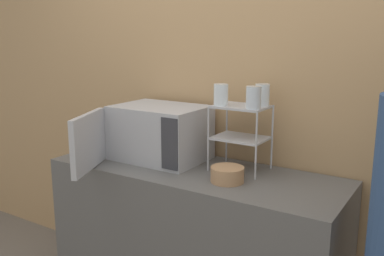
{
  "coord_description": "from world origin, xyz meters",
  "views": [
    {
      "loc": [
        1.2,
        -1.6,
        1.62
      ],
      "look_at": [
        -0.03,
        0.32,
        1.12
      ],
      "focal_mm": 40.0,
      "sensor_mm": 36.0,
      "label": 1
    }
  ],
  "objects_px": {
    "microwave": "(157,133)",
    "dish_rack": "(241,124)",
    "glass_front_left": "(221,95)",
    "glass_front_right": "(253,98)",
    "glass_back_right": "(262,95)",
    "bowl": "(227,175)"
  },
  "relations": [
    {
      "from": "glass_back_right",
      "to": "glass_front_right",
      "type": "xyz_separation_m",
      "value": [
        0.01,
        -0.12,
        0.0
      ]
    },
    {
      "from": "glass_back_right",
      "to": "glass_front_right",
      "type": "bearing_deg",
      "value": -87.47
    },
    {
      "from": "dish_rack",
      "to": "bowl",
      "type": "distance_m",
      "value": 0.31
    },
    {
      "from": "glass_back_right",
      "to": "glass_front_left",
      "type": "bearing_deg",
      "value": -146.96
    },
    {
      "from": "microwave",
      "to": "glass_back_right",
      "type": "bearing_deg",
      "value": 13.95
    },
    {
      "from": "microwave",
      "to": "glass_front_right",
      "type": "xyz_separation_m",
      "value": [
        0.6,
        0.02,
        0.25
      ]
    },
    {
      "from": "microwave",
      "to": "bowl",
      "type": "distance_m",
      "value": 0.57
    },
    {
      "from": "dish_rack",
      "to": "glass_front_right",
      "type": "distance_m",
      "value": 0.19
    },
    {
      "from": "microwave",
      "to": "glass_back_right",
      "type": "distance_m",
      "value": 0.66
    },
    {
      "from": "dish_rack",
      "to": "bowl",
      "type": "bearing_deg",
      "value": -80.44
    },
    {
      "from": "glass_front_left",
      "to": "glass_front_right",
      "type": "xyz_separation_m",
      "value": [
        0.19,
        -0.0,
        0.0
      ]
    },
    {
      "from": "glass_back_right",
      "to": "glass_front_right",
      "type": "distance_m",
      "value": 0.12
    },
    {
      "from": "glass_front_left",
      "to": "dish_rack",
      "type": "bearing_deg",
      "value": 31.23
    },
    {
      "from": "glass_back_right",
      "to": "glass_front_right",
      "type": "height_order",
      "value": "same"
    },
    {
      "from": "glass_front_left",
      "to": "glass_back_right",
      "type": "height_order",
      "value": "same"
    },
    {
      "from": "dish_rack",
      "to": "bowl",
      "type": "height_order",
      "value": "dish_rack"
    },
    {
      "from": "microwave",
      "to": "glass_front_right",
      "type": "bearing_deg",
      "value": 2.32
    },
    {
      "from": "microwave",
      "to": "dish_rack",
      "type": "xyz_separation_m",
      "value": [
        0.5,
        0.08,
        0.1
      ]
    },
    {
      "from": "glass_front_right",
      "to": "bowl",
      "type": "bearing_deg",
      "value": -111.69
    },
    {
      "from": "glass_back_right",
      "to": "bowl",
      "type": "relative_size",
      "value": 0.68
    },
    {
      "from": "bowl",
      "to": "glass_front_right",
      "type": "bearing_deg",
      "value": 68.31
    },
    {
      "from": "microwave",
      "to": "dish_rack",
      "type": "relative_size",
      "value": 2.16
    }
  ]
}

